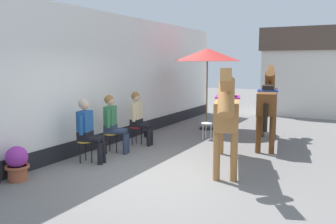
{
  "coord_description": "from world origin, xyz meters",
  "views": [
    {
      "loc": [
        3.29,
        -5.83,
        2.14
      ],
      "look_at": [
        -0.4,
        1.2,
        1.05
      ],
      "focal_mm": 38.65,
      "sensor_mm": 36.0,
      "label": 1
    }
  ],
  "objects_px": {
    "saddled_horse_near": "(227,112)",
    "spare_stool_white": "(207,125)",
    "seated_visitor_near": "(88,127)",
    "satchel_bag": "(149,134)",
    "seated_visitor_far": "(139,115)",
    "cafe_parasol": "(207,55)",
    "saddled_horse_far": "(268,100)",
    "seated_visitor_middle": "(113,121)",
    "flower_planter_near": "(17,163)"
  },
  "relations": [
    {
      "from": "seated_visitor_far",
      "to": "cafe_parasol",
      "type": "xyz_separation_m",
      "value": [
        0.76,
        2.88,
        1.59
      ]
    },
    {
      "from": "seated_visitor_far",
      "to": "satchel_bag",
      "type": "xyz_separation_m",
      "value": [
        -0.22,
        0.87,
        -0.68
      ]
    },
    {
      "from": "saddled_horse_near",
      "to": "satchel_bag",
      "type": "bearing_deg",
      "value": 148.34
    },
    {
      "from": "cafe_parasol",
      "to": "satchel_bag",
      "type": "distance_m",
      "value": 3.18
    },
    {
      "from": "seated_visitor_near",
      "to": "saddled_horse_near",
      "type": "distance_m",
      "value": 2.96
    },
    {
      "from": "spare_stool_white",
      "to": "saddled_horse_far",
      "type": "bearing_deg",
      "value": 7.16
    },
    {
      "from": "flower_planter_near",
      "to": "spare_stool_white",
      "type": "bearing_deg",
      "value": 70.95
    },
    {
      "from": "spare_stool_white",
      "to": "seated_visitor_far",
      "type": "bearing_deg",
      "value": -131.9
    },
    {
      "from": "cafe_parasol",
      "to": "satchel_bag",
      "type": "xyz_separation_m",
      "value": [
        -0.98,
        -2.01,
        -2.26
      ]
    },
    {
      "from": "seated_visitor_near",
      "to": "saddled_horse_far",
      "type": "xyz_separation_m",
      "value": [
        2.99,
        3.63,
        0.38
      ]
    },
    {
      "from": "flower_planter_near",
      "to": "cafe_parasol",
      "type": "height_order",
      "value": "cafe_parasol"
    },
    {
      "from": "seated_visitor_near",
      "to": "cafe_parasol",
      "type": "bearing_deg",
      "value": 80.6
    },
    {
      "from": "seated_visitor_middle",
      "to": "spare_stool_white",
      "type": "relative_size",
      "value": 3.02
    },
    {
      "from": "seated_visitor_middle",
      "to": "saddled_horse_near",
      "type": "relative_size",
      "value": 0.48
    },
    {
      "from": "seated_visitor_near",
      "to": "satchel_bag",
      "type": "distance_m",
      "value": 2.91
    },
    {
      "from": "saddled_horse_far",
      "to": "cafe_parasol",
      "type": "bearing_deg",
      "value": 151.21
    },
    {
      "from": "seated_visitor_near",
      "to": "satchel_bag",
      "type": "height_order",
      "value": "seated_visitor_near"
    },
    {
      "from": "seated_visitor_far",
      "to": "saddled_horse_far",
      "type": "xyz_separation_m",
      "value": [
        2.95,
        1.68,
        0.38
      ]
    },
    {
      "from": "saddled_horse_near",
      "to": "satchel_bag",
      "type": "xyz_separation_m",
      "value": [
        -2.93,
        1.81,
        -1.06
      ]
    },
    {
      "from": "flower_planter_near",
      "to": "spare_stool_white",
      "type": "relative_size",
      "value": 1.39
    },
    {
      "from": "seated_visitor_near",
      "to": "cafe_parasol",
      "type": "relative_size",
      "value": 0.54
    },
    {
      "from": "saddled_horse_far",
      "to": "cafe_parasol",
      "type": "xyz_separation_m",
      "value": [
        -2.19,
        1.2,
        1.2
      ]
    },
    {
      "from": "seated_visitor_far",
      "to": "satchel_bag",
      "type": "height_order",
      "value": "seated_visitor_far"
    },
    {
      "from": "seated_visitor_middle",
      "to": "satchel_bag",
      "type": "xyz_separation_m",
      "value": [
        -0.16,
        1.9,
        -0.68
      ]
    },
    {
      "from": "seated_visitor_far",
      "to": "flower_planter_near",
      "type": "xyz_separation_m",
      "value": [
        -0.4,
        -3.5,
        -0.44
      ]
    },
    {
      "from": "cafe_parasol",
      "to": "spare_stool_white",
      "type": "xyz_separation_m",
      "value": [
        0.56,
        -1.41,
        -1.96
      ]
    },
    {
      "from": "seated_visitor_far",
      "to": "saddled_horse_far",
      "type": "bearing_deg",
      "value": 29.64
    },
    {
      "from": "flower_planter_near",
      "to": "satchel_bag",
      "type": "relative_size",
      "value": 2.29
    },
    {
      "from": "seated_visitor_middle",
      "to": "seated_visitor_far",
      "type": "height_order",
      "value": "same"
    },
    {
      "from": "saddled_horse_far",
      "to": "spare_stool_white",
      "type": "relative_size",
      "value": 6.46
    },
    {
      "from": "saddled_horse_near",
      "to": "saddled_horse_far",
      "type": "relative_size",
      "value": 0.98
    },
    {
      "from": "satchel_bag",
      "to": "seated_visitor_far",
      "type": "bearing_deg",
      "value": -52.39
    },
    {
      "from": "seated_visitor_near",
      "to": "seated_visitor_far",
      "type": "xyz_separation_m",
      "value": [
        0.04,
        1.96,
        0.0
      ]
    },
    {
      "from": "seated_visitor_far",
      "to": "saddled_horse_far",
      "type": "relative_size",
      "value": 0.47
    },
    {
      "from": "saddled_horse_far",
      "to": "satchel_bag",
      "type": "xyz_separation_m",
      "value": [
        -3.17,
        -0.8,
        -1.06
      ]
    },
    {
      "from": "seated_visitor_middle",
      "to": "seated_visitor_far",
      "type": "xyz_separation_m",
      "value": [
        0.06,
        1.03,
        0.0
      ]
    },
    {
      "from": "seated_visitor_near",
      "to": "saddled_horse_near",
      "type": "relative_size",
      "value": 0.48
    },
    {
      "from": "saddled_horse_far",
      "to": "cafe_parasol",
      "type": "height_order",
      "value": "cafe_parasol"
    },
    {
      "from": "flower_planter_near",
      "to": "saddled_horse_near",
      "type": "bearing_deg",
      "value": 39.62
    },
    {
      "from": "cafe_parasol",
      "to": "satchel_bag",
      "type": "bearing_deg",
      "value": -116.09
    },
    {
      "from": "cafe_parasol",
      "to": "spare_stool_white",
      "type": "distance_m",
      "value": 2.48
    },
    {
      "from": "seated_visitor_near",
      "to": "satchel_bag",
      "type": "bearing_deg",
      "value": 93.67
    },
    {
      "from": "seated_visitor_near",
      "to": "saddled_horse_far",
      "type": "relative_size",
      "value": 0.47
    },
    {
      "from": "satchel_bag",
      "to": "seated_visitor_middle",
      "type": "bearing_deg",
      "value": -61.97
    },
    {
      "from": "seated_visitor_near",
      "to": "flower_planter_near",
      "type": "relative_size",
      "value": 2.17
    },
    {
      "from": "spare_stool_white",
      "to": "satchel_bag",
      "type": "bearing_deg",
      "value": -158.8
    },
    {
      "from": "saddled_horse_far",
      "to": "satchel_bag",
      "type": "height_order",
      "value": "saddled_horse_far"
    },
    {
      "from": "saddled_horse_near",
      "to": "spare_stool_white",
      "type": "relative_size",
      "value": 6.31
    },
    {
      "from": "saddled_horse_far",
      "to": "flower_planter_near",
      "type": "bearing_deg",
      "value": -122.85
    },
    {
      "from": "seated_visitor_near",
      "to": "cafe_parasol",
      "type": "height_order",
      "value": "cafe_parasol"
    }
  ]
}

